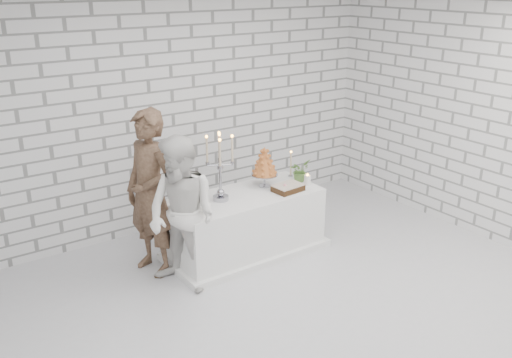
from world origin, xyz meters
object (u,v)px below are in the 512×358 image
at_px(bride, 182,216).
at_px(croquembouche, 264,167).
at_px(cake_table, 246,224).
at_px(candelabra, 220,167).
at_px(groom, 150,193).

relative_size(bride, croquembouche, 3.34).
xyz_separation_m(cake_table, candelabra, (-0.32, 0.03, 0.77)).
distance_m(bride, candelabra, 0.79).
relative_size(candelabra, croquembouche, 1.58).
relative_size(cake_table, groom, 0.96).
bearing_deg(bride, groom, 171.85).
height_order(cake_table, groom, groom).
distance_m(cake_table, groom, 1.24).
bearing_deg(croquembouche, candelabra, -174.16).
distance_m(groom, candelabra, 0.82).
bearing_deg(candelabra, groom, 164.37).
height_order(groom, bride, groom).
distance_m(cake_table, bride, 1.12).
relative_size(groom, bride, 1.12).
xyz_separation_m(cake_table, groom, (-1.08, 0.25, 0.56)).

